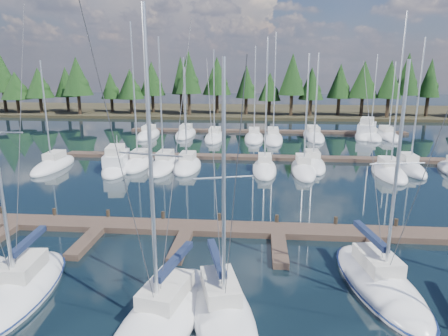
# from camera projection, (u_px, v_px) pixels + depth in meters

# --- Properties ---
(ground) EXTENTS (260.00, 260.00, 0.00)m
(ground) POSITION_uv_depth(u_px,v_px,m) (272.00, 183.00, 38.33)
(ground) COLOR black
(ground) RESTS_ON ground
(far_shore) EXTENTS (220.00, 30.00, 0.60)m
(far_shore) POSITION_uv_depth(u_px,v_px,m) (264.00, 111.00, 96.17)
(far_shore) COLOR #302A1A
(far_shore) RESTS_ON ground
(main_dock) EXTENTS (44.00, 6.13, 0.90)m
(main_dock) POSITION_uv_depth(u_px,v_px,m) (278.00, 234.00, 26.07)
(main_dock) COLOR #48372D
(main_dock) RESTS_ON ground
(back_docks) EXTENTS (50.00, 21.80, 0.40)m
(back_docks) POSITION_uv_depth(u_px,v_px,m) (267.00, 143.00, 57.18)
(back_docks) COLOR #48372D
(back_docks) RESTS_ON ground
(front_sailboat_1) EXTENTS (3.63, 8.48, 14.72)m
(front_sailboat_1) POSITION_uv_depth(u_px,v_px,m) (21.00, 289.00, 19.50)
(front_sailboat_1) COLOR silver
(front_sailboat_1) RESTS_ON ground
(front_sailboat_2) EXTENTS (4.69, 9.12, 13.84)m
(front_sailboat_2) POSITION_uv_depth(u_px,v_px,m) (163.00, 316.00, 17.38)
(front_sailboat_2) COLOR silver
(front_sailboat_2) RESTS_ON ground
(front_sailboat_3) EXTENTS (4.78, 8.77, 12.02)m
(front_sailboat_3) POSITION_uv_depth(u_px,v_px,m) (222.00, 312.00, 17.69)
(front_sailboat_3) COLOR silver
(front_sailboat_3) RESTS_ON ground
(front_sailboat_4) EXTENTS (4.51, 9.23, 11.97)m
(front_sailboat_4) POSITION_uv_depth(u_px,v_px,m) (379.00, 283.00, 20.07)
(front_sailboat_4) COLOR silver
(front_sailboat_4) RESTS_ON ground
(back_sailboat_rows) EXTENTS (45.73, 32.34, 16.62)m
(back_sailboat_rows) POSITION_uv_depth(u_px,v_px,m) (266.00, 149.00, 52.86)
(back_sailboat_rows) COLOR silver
(back_sailboat_rows) RESTS_ON ground
(motor_yacht_left) EXTENTS (4.35, 9.08, 4.35)m
(motor_yacht_left) POSITION_uv_depth(u_px,v_px,m) (117.00, 165.00, 43.22)
(motor_yacht_left) COLOR silver
(motor_yacht_left) RESTS_ON ground
(motor_yacht_right) EXTENTS (6.30, 10.44, 4.96)m
(motor_yacht_right) POSITION_uv_depth(u_px,v_px,m) (366.00, 133.00, 63.47)
(motor_yacht_right) COLOR silver
(motor_yacht_right) RESTS_ON ground
(tree_line) EXTENTS (186.35, 11.81, 13.58)m
(tree_line) POSITION_uv_depth(u_px,v_px,m) (258.00, 82.00, 85.00)
(tree_line) COLOR black
(tree_line) RESTS_ON far_shore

